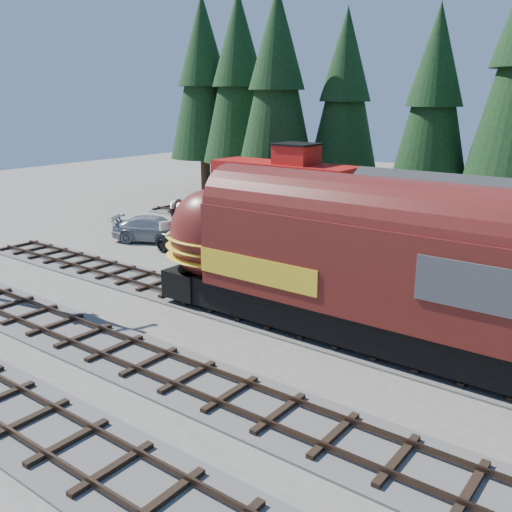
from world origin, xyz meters
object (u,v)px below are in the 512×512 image
Objects in this scene: locomotive at (337,268)px; caboose at (284,190)px; pickup_truck_a at (199,242)px; pickup_truck_b at (155,229)px; depot at (456,237)px.

caboose reaches higher than locomotive.
pickup_truck_a is at bearing -89.72° from caboose.
locomotive is at bearing -49.40° from caboose.
depot is at bearing -116.57° from pickup_truck_b.
depot is 0.73× the size of locomotive.
locomotive reaches higher than pickup_truck_b.
depot is 1.23× the size of caboose.
caboose is 1.86× the size of pickup_truck_a.
depot is 16.07m from caboose.
pickup_truck_b is (-16.41, 6.15, -1.96)m from locomotive.
pickup_truck_b is at bearing -119.36° from caboose.
locomotive is 1.67× the size of caboose.
pickup_truck_a is 4.52m from pickup_truck_b.
caboose is 8.81m from pickup_truck_a.
pickup_truck_a is at bearing -175.56° from depot.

